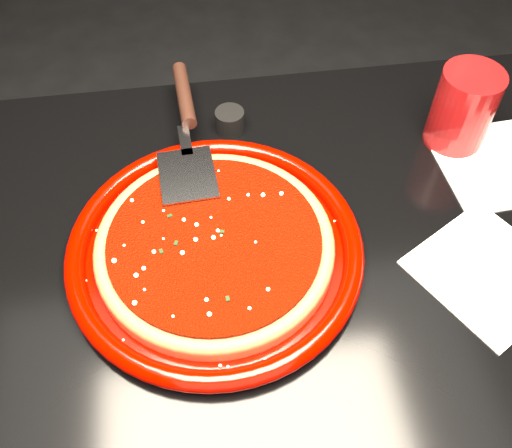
{
  "coord_description": "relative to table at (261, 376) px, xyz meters",
  "views": [
    {
      "loc": [
        -0.07,
        -0.41,
        1.4
      ],
      "look_at": [
        -0.0,
        0.06,
        0.77
      ],
      "focal_mm": 40.0,
      "sensor_mm": 36.0,
      "label": 1
    }
  ],
  "objects": [
    {
      "name": "floor",
      "position": [
        0.0,
        0.0,
        -0.38
      ],
      "size": [
        4.0,
        4.0,
        0.01
      ],
      "primitive_type": "cube",
      "color": "black",
      "rests_on": "ground"
    },
    {
      "name": "table",
      "position": [
        0.0,
        0.0,
        0.0
      ],
      "size": [
        1.2,
        0.8,
        0.75
      ],
      "primitive_type": "cube",
      "color": "black",
      "rests_on": "floor"
    },
    {
      "name": "plate",
      "position": [
        -0.06,
        0.03,
        0.39
      ],
      "size": [
        0.45,
        0.45,
        0.03
      ],
      "primitive_type": "cylinder",
      "rotation": [
        0.0,
        0.0,
        -0.14
      ],
      "color": "#7F0400",
      "rests_on": "table"
    },
    {
      "name": "pizza_crust",
      "position": [
        -0.06,
        0.03,
        0.39
      ],
      "size": [
        0.36,
        0.36,
        0.02
      ],
      "primitive_type": "cylinder",
      "rotation": [
        0.0,
        0.0,
        -0.14
      ],
      "color": "brown",
      "rests_on": "plate"
    },
    {
      "name": "pizza_crust_rim",
      "position": [
        -0.06,
        0.03,
        0.4
      ],
      "size": [
        0.36,
        0.36,
        0.02
      ],
      "primitive_type": "torus",
      "rotation": [
        0.0,
        0.0,
        -0.14
      ],
      "color": "brown",
      "rests_on": "plate"
    },
    {
      "name": "pizza_sauce",
      "position": [
        -0.06,
        0.03,
        0.41
      ],
      "size": [
        0.32,
        0.32,
        0.01
      ],
      "primitive_type": "cylinder",
      "rotation": [
        0.0,
        0.0,
        -0.14
      ],
      "color": "#670C01",
      "rests_on": "plate"
    },
    {
      "name": "parmesan_dusting",
      "position": [
        -0.06,
        0.03,
        0.42
      ],
      "size": [
        0.28,
        0.28,
        0.01
      ],
      "primitive_type": null,
      "color": "beige",
      "rests_on": "plate"
    },
    {
      "name": "basil_flecks",
      "position": [
        -0.06,
        0.03,
        0.42
      ],
      "size": [
        0.25,
        0.25,
        0.0
      ],
      "primitive_type": null,
      "color": "black",
      "rests_on": "plate"
    },
    {
      "name": "pizza_server",
      "position": [
        -0.08,
        0.23,
        0.42
      ],
      "size": [
        0.11,
        0.34,
        0.03
      ],
      "primitive_type": null,
      "rotation": [
        0.0,
        0.0,
        0.05
      ],
      "color": "#ADB0B4",
      "rests_on": "plate"
    },
    {
      "name": "cup",
      "position": [
        0.34,
        0.2,
        0.44
      ],
      "size": [
        0.12,
        0.12,
        0.13
      ],
      "primitive_type": "cylinder",
      "rotation": [
        0.0,
        0.0,
        0.43
      ],
      "color": "maroon",
      "rests_on": "table"
    },
    {
      "name": "napkin_a",
      "position": [
        0.3,
        -0.05,
        0.38
      ],
      "size": [
        0.23,
        0.23,
        0.0
      ],
      "primitive_type": "cube",
      "rotation": [
        0.0,
        0.0,
        0.52
      ],
      "color": "silver",
      "rests_on": "table"
    },
    {
      "name": "napkin_b",
      "position": [
        0.38,
        0.14,
        0.38
      ],
      "size": [
        0.17,
        0.18,
        0.0
      ],
      "primitive_type": "cube",
      "rotation": [
        0.0,
        0.0,
        0.07
      ],
      "color": "silver",
      "rests_on": "table"
    },
    {
      "name": "ramekin",
      "position": [
        -0.01,
        0.28,
        0.39
      ],
      "size": [
        0.05,
        0.05,
        0.04
      ],
      "primitive_type": "cylinder",
      "rotation": [
        0.0,
        0.0,
        0.08
      ],
      "color": "black",
      "rests_on": "table"
    }
  ]
}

